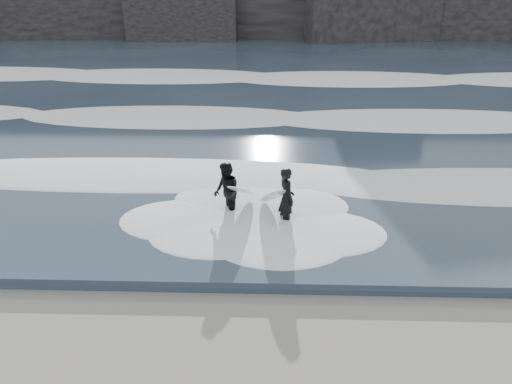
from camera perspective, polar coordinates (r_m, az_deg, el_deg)
sea at (r=35.97m, az=1.42°, el=14.01°), size 90.00×52.00×0.30m
foam_near at (r=16.65m, az=0.88°, el=1.88°), size 60.00×3.20×0.20m
foam_mid at (r=23.25m, az=1.17°, el=8.66°), size 60.00×4.00×0.24m
foam_far at (r=31.99m, az=1.37°, el=13.19°), size 60.00×4.80×0.30m
surfer_left at (r=13.89m, az=3.19°, el=-0.69°), size 1.23×1.89×1.82m
surfer_right at (r=14.30m, az=-3.25°, el=-0.01°), size 1.39×1.84×1.77m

